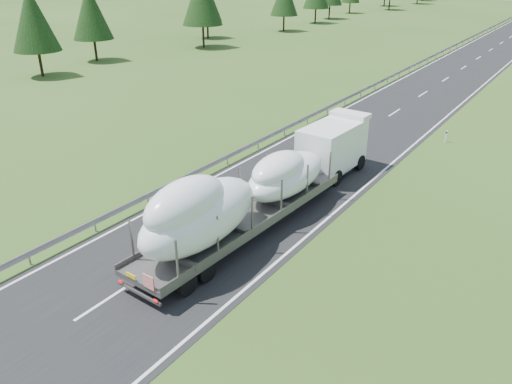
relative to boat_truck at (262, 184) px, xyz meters
The scene contains 4 objects.
ground 10.49m from the boat_truck, 99.61° to the right, with size 400.00×400.00×0.00m, color #2E4B19.
road_surface 89.98m from the boat_truck, 91.09° to the left, with size 10.00×400.00×0.02m, color black.
guardrail 90.17m from the boat_truck, 94.46° to the left, with size 0.10×400.00×0.76m.
boat_truck is the anchor object (origin of this frame).
Camera 1 is at (15.53, -10.85, 13.66)m, focal length 35.00 mm.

